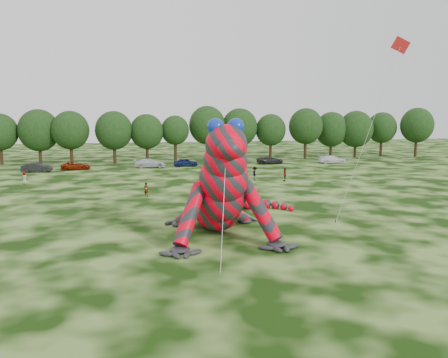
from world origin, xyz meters
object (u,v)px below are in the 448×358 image
spectator_2 (255,173)px  car_7 (332,159)px  spectator_0 (146,190)px  tree_6 (71,138)px  tree_11 (240,134)px  spectator_4 (24,178)px  spectator_3 (285,175)px  tree_16 (382,134)px  tree_14 (331,135)px  inflatable_gecko (215,174)px  car_3 (150,163)px  tree_13 (306,134)px  tree_7 (114,137)px  tree_9 (175,139)px  car_2 (76,166)px  car_4 (186,162)px  tree_17 (417,132)px  car_6 (270,160)px  tree_15 (356,134)px  car_1 (37,167)px  tree_5 (39,137)px  flying_kite (396,58)px  tree_8 (147,138)px  tree_10 (207,133)px  tree_12 (271,137)px  car_5 (233,164)px

spectator_2 → car_7: bearing=-43.8°
car_7 → spectator_0: (-34.46, -26.21, 0.06)m
tree_6 → tree_11: (31.34, 1.51, 0.29)m
spectator_4 → spectator_3: spectator_3 is taller
tree_11 → spectator_2: 27.84m
car_7 → tree_16: bearing=-46.7°
tree_14 → tree_16: size_ratio=1.00×
inflatable_gecko → tree_6: tree_6 is taller
tree_14 → car_3: size_ratio=1.82×
tree_13 → tree_7: bearing=-179.5°
tree_9 → car_2: bearing=-151.8°
car_4 → spectator_0: 28.28m
tree_7 → tree_13: (37.21, 0.32, 0.33)m
tree_17 → car_6: size_ratio=2.15×
car_6 → tree_17: bearing=-74.9°
tree_6 → spectator_2: (26.52, -25.60, -3.85)m
tree_15 → spectator_4: 63.85m
car_1 → tree_5: bearing=11.1°
flying_kite → tree_8: size_ratio=1.63×
tree_5 → car_1: size_ratio=2.21×
car_1 → car_7: size_ratio=0.89×
tree_10 → tree_15: 31.09m
inflatable_gecko → tree_17: 72.72m
tree_6 → spectator_4: 23.38m
tree_9 → spectator_0: (-6.92, -35.54, -3.56)m
car_6 → car_1: bearing=99.6°
tree_6 → car_6: tree_6 is taller
spectator_2 → car_2: bearing=60.9°
tree_13 → spectator_4: 53.26m
tree_10 → tree_16: (38.05, 0.79, -0.57)m
tree_7 → tree_8: (5.86, 0.18, -0.27)m
tree_16 → car_3: tree_16 is taller
tree_8 → car_6: tree_8 is taller
spectator_3 → spectator_2: spectator_2 is taller
tree_17 → car_1: bearing=-171.9°
inflatable_gecko → car_3: 41.89m
tree_12 → tree_14: (13.45, 0.98, 0.21)m
car_2 → car_7: size_ratio=0.93×
car_7 → spectator_3: bearing=148.7°
tree_5 → car_7: bearing=-11.4°
flying_kite → spectator_2: flying_kite is taller
tree_16 → car_2: (-61.37, -11.14, -4.04)m
car_3 → car_5: 13.91m
car_4 → tree_6: bearing=68.1°
tree_15 → car_1: (-59.94, -11.50, -4.08)m
tree_13 → tree_9: bearing=179.5°
tree_6 → tree_12: tree_6 is taller
tree_13 → tree_16: size_ratio=1.08×
tree_8 → spectator_3: 32.53m
inflatable_gecko → car_1: 44.27m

